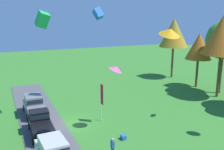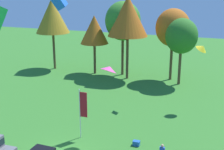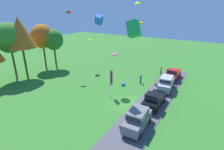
{
  "view_description": "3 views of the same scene",
  "coord_description": "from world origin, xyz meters",
  "px_view_note": "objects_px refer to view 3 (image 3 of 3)",
  "views": [
    {
      "loc": [
        25.07,
        -6.17,
        11.33
      ],
      "look_at": [
        2.16,
        3.86,
        5.48
      ],
      "focal_mm": 42.0,
      "sensor_mm": 36.0,
      "label": 1
    },
    {
      "loc": [
        10.99,
        -18.5,
        12.82
      ],
      "look_at": [
        2.31,
        5.51,
        5.26
      ],
      "focal_mm": 50.0,
      "sensor_mm": 36.0,
      "label": 2
    },
    {
      "loc": [
        -19.88,
        -8.99,
        12.63
      ],
      "look_at": [
        2.04,
        4.2,
        2.88
      ],
      "focal_mm": 28.0,
      "sensor_mm": 36.0,
      "label": 3
    }
  ],
  "objects_px": {
    "tree_far_left": "(9,38)",
    "kite_delta_low_drifter": "(114,54)",
    "kite_delta_near_flag": "(137,3)",
    "kite_delta_high_left": "(142,22)",
    "car_suv_far_end": "(166,83)",
    "kite_delta_high_right": "(90,40)",
    "tree_left_of_center": "(42,36)",
    "flag_banner": "(111,80)",
    "kite_diamond_trailing_tail": "(68,11)",
    "car_pickup_by_flagpole": "(173,74)",
    "person_watching_sky": "(141,79)",
    "tree_far_right": "(53,40)",
    "tree_right_of_center": "(20,33)",
    "car_pickup_near_entrance": "(154,100)",
    "person_beside_suv": "(161,70)",
    "kite_box_over_trees": "(134,29)",
    "cooler_box": "(123,85)",
    "kite_box_mid_center": "(99,20)",
    "car_suv_mid_row": "(138,119)"
  },
  "relations": [
    {
      "from": "kite_delta_high_right",
      "to": "flag_banner",
      "type": "bearing_deg",
      "value": -129.86
    },
    {
      "from": "tree_far_left",
      "to": "kite_diamond_trailing_tail",
      "type": "xyz_separation_m",
      "value": [
        7.64,
        -7.49,
        4.42
      ]
    },
    {
      "from": "kite_delta_near_flag",
      "to": "person_watching_sky",
      "type": "bearing_deg",
      "value": -95.04
    },
    {
      "from": "car_suv_far_end",
      "to": "person_beside_suv",
      "type": "xyz_separation_m",
      "value": [
        7.14,
        2.89,
        -0.42
      ]
    },
    {
      "from": "car_suv_far_end",
      "to": "kite_box_over_trees",
      "type": "distance_m",
      "value": 14.28
    },
    {
      "from": "car_pickup_near_entrance",
      "to": "car_pickup_by_flagpole",
      "type": "xyz_separation_m",
      "value": [
        11.53,
        0.13,
        0.0
      ]
    },
    {
      "from": "car_suv_mid_row",
      "to": "kite_box_mid_center",
      "type": "xyz_separation_m",
      "value": [
        2.94,
        6.91,
        10.09
      ]
    },
    {
      "from": "kite_diamond_trailing_tail",
      "to": "tree_right_of_center",
      "type": "bearing_deg",
      "value": 137.57
    },
    {
      "from": "car_suv_far_end",
      "to": "car_pickup_by_flagpole",
      "type": "bearing_deg",
      "value": 1.38
    },
    {
      "from": "car_suv_far_end",
      "to": "kite_delta_high_right",
      "type": "bearing_deg",
      "value": 83.61
    },
    {
      "from": "kite_diamond_trailing_tail",
      "to": "tree_far_left",
      "type": "bearing_deg",
      "value": 135.55
    },
    {
      "from": "tree_right_of_center",
      "to": "kite_diamond_trailing_tail",
      "type": "height_order",
      "value": "kite_diamond_trailing_tail"
    },
    {
      "from": "kite_diamond_trailing_tail",
      "to": "tree_far_right",
      "type": "bearing_deg",
      "value": 82.58
    },
    {
      "from": "person_watching_sky",
      "to": "kite_box_over_trees",
      "type": "height_order",
      "value": "kite_box_over_trees"
    },
    {
      "from": "kite_delta_near_flag",
      "to": "kite_delta_high_right",
      "type": "distance_m",
      "value": 12.92
    },
    {
      "from": "car_pickup_by_flagpole",
      "to": "kite_delta_high_left",
      "type": "distance_m",
      "value": 11.29
    },
    {
      "from": "car_pickup_near_entrance",
      "to": "tree_right_of_center",
      "type": "relative_size",
      "value": 0.44
    },
    {
      "from": "kite_box_mid_center",
      "to": "kite_box_over_trees",
      "type": "distance_m",
      "value": 5.87
    },
    {
      "from": "car_suv_mid_row",
      "to": "tree_left_of_center",
      "type": "xyz_separation_m",
      "value": [
        9.03,
        26.03,
        5.83
      ]
    },
    {
      "from": "kite_delta_high_right",
      "to": "kite_delta_low_drifter",
      "type": "xyz_separation_m",
      "value": [
        -6.47,
        -9.62,
        -0.33
      ]
    },
    {
      "from": "car_pickup_near_entrance",
      "to": "person_beside_suv",
      "type": "bearing_deg",
      "value": 12.2
    },
    {
      "from": "tree_far_left",
      "to": "kite_box_mid_center",
      "type": "relative_size",
      "value": 10.03
    },
    {
      "from": "tree_right_of_center",
      "to": "kite_delta_low_drifter",
      "type": "relative_size",
      "value": 8.25
    },
    {
      "from": "car_pickup_by_flagpole",
      "to": "kite_delta_near_flag",
      "type": "xyz_separation_m",
      "value": [
        -4.75,
        5.91,
        12.41
      ]
    },
    {
      "from": "tree_far_left",
      "to": "kite_delta_low_drifter",
      "type": "xyz_separation_m",
      "value": [
        4.99,
        -18.92,
        -1.52
      ]
    },
    {
      "from": "kite_delta_high_right",
      "to": "kite_delta_low_drifter",
      "type": "distance_m",
      "value": 11.6
    },
    {
      "from": "cooler_box",
      "to": "kite_delta_near_flag",
      "type": "height_order",
      "value": "kite_delta_near_flag"
    },
    {
      "from": "car_pickup_near_entrance",
      "to": "person_beside_suv",
      "type": "xyz_separation_m",
      "value": [
        13.35,
        2.89,
        -0.23
      ]
    },
    {
      "from": "car_suv_far_end",
      "to": "tree_left_of_center",
      "type": "height_order",
      "value": "tree_left_of_center"
    },
    {
      "from": "kite_box_mid_center",
      "to": "kite_delta_high_left",
      "type": "relative_size",
      "value": 0.8
    },
    {
      "from": "car_suv_far_end",
      "to": "cooler_box",
      "type": "relative_size",
      "value": 8.41
    },
    {
      "from": "flag_banner",
      "to": "kite_diamond_trailing_tail",
      "type": "height_order",
      "value": "kite_diamond_trailing_tail"
    },
    {
      "from": "kite_delta_high_right",
      "to": "cooler_box",
      "type": "bearing_deg",
      "value": -111.56
    },
    {
      "from": "car_suv_far_end",
      "to": "kite_delta_high_right",
      "type": "distance_m",
      "value": 17.72
    },
    {
      "from": "tree_far_right",
      "to": "kite_delta_low_drifter",
      "type": "bearing_deg",
      "value": -101.18
    },
    {
      "from": "tree_right_of_center",
      "to": "kite_delta_high_right",
      "type": "relative_size",
      "value": 9.52
    },
    {
      "from": "car_suv_far_end",
      "to": "tree_far_right",
      "type": "xyz_separation_m",
      "value": [
        -1.19,
        24.37,
        5.06
      ]
    },
    {
      "from": "person_beside_suv",
      "to": "tree_right_of_center",
      "type": "bearing_deg",
      "value": 125.65
    },
    {
      "from": "car_suv_mid_row",
      "to": "kite_delta_low_drifter",
      "type": "height_order",
      "value": "kite_delta_low_drifter"
    },
    {
      "from": "kite_delta_near_flag",
      "to": "kite_delta_high_left",
      "type": "bearing_deg",
      "value": 9.38
    },
    {
      "from": "flag_banner",
      "to": "kite_delta_high_left",
      "type": "distance_m",
      "value": 13.47
    },
    {
      "from": "kite_delta_high_left",
      "to": "car_suv_far_end",
      "type": "bearing_deg",
      "value": -123.84
    },
    {
      "from": "tree_far_left",
      "to": "tree_left_of_center",
      "type": "distance_m",
      "value": 6.99
    },
    {
      "from": "person_watching_sky",
      "to": "kite_delta_high_right",
      "type": "height_order",
      "value": "kite_delta_high_right"
    },
    {
      "from": "car_suv_mid_row",
      "to": "kite_delta_high_left",
      "type": "distance_m",
      "value": 19.6
    },
    {
      "from": "tree_right_of_center",
      "to": "flag_banner",
      "type": "bearing_deg",
      "value": -84.79
    },
    {
      "from": "car_pickup_near_entrance",
      "to": "kite_diamond_trailing_tail",
      "type": "relative_size",
      "value": 5.57
    },
    {
      "from": "tree_far_right",
      "to": "kite_delta_low_drifter",
      "type": "distance_m",
      "value": 17.5
    },
    {
      "from": "car_suv_far_end",
      "to": "kite_box_mid_center",
      "type": "relative_size",
      "value": 4.51
    },
    {
      "from": "cooler_box",
      "to": "flag_banner",
      "type": "bearing_deg",
      "value": -176.27
    }
  ]
}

